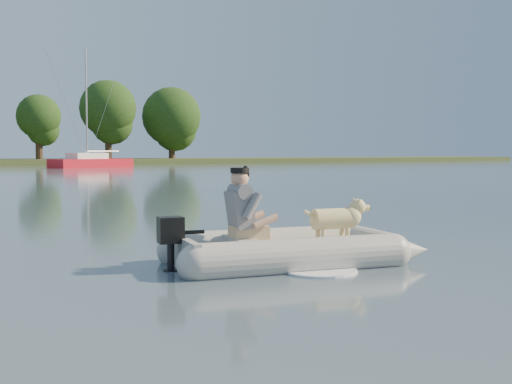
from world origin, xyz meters
TOP-DOWN VIEW (x-y plane):
  - water at (0.00, 0.00)m, footprint 160.00×160.00m
  - dinghy at (-0.11, 0.42)m, footprint 4.82×3.89m
  - man at (-0.71, 0.59)m, footprint 0.75×0.68m
  - dog at (0.47, 0.35)m, footprint 0.88×0.46m
  - outboard_motor at (-1.56, 0.72)m, footprint 0.42×0.33m
  - sailboat at (12.66, 48.13)m, footprint 7.76×4.74m

SIDE VIEW (x-z plane):
  - water at x=0.00m, z-range 0.00..0.00m
  - outboard_motor at x=-1.56m, z-range -0.07..0.63m
  - sailboat at x=12.66m, z-range -4.68..5.58m
  - dog at x=0.47m, z-range 0.19..0.74m
  - dinghy at x=-0.11m, z-range -0.10..1.15m
  - man at x=-0.71m, z-range 0.21..1.18m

